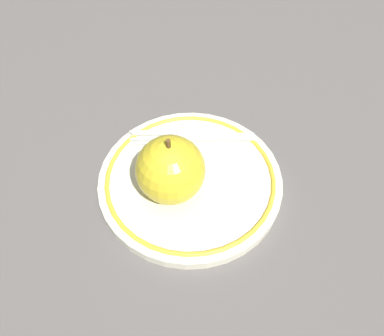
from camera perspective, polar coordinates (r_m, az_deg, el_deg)
name	(u,v)px	position (r m, az deg, el deg)	size (l,w,h in m)	color
ground_plane	(196,179)	(0.49, 0.66, -1.70)	(2.00, 2.00, 0.00)	#55504F
plate	(192,181)	(0.48, 0.00, -2.04)	(0.24, 0.24, 0.02)	beige
apple_red_whole	(170,169)	(0.43, -3.44, -0.15)	(0.08, 0.08, 0.09)	gold
fork	(196,137)	(0.52, 0.62, 4.77)	(0.14, 0.13, 0.00)	silver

